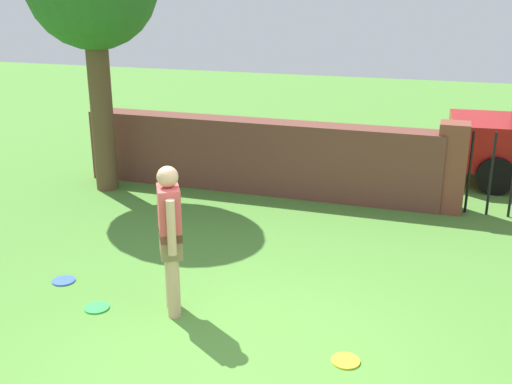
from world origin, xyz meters
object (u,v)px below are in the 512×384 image
object	(u,v)px
person	(170,234)
frisbee_yellow	(346,361)
frisbee_blue	(64,281)
frisbee_green	(97,308)

from	to	relation	value
person	frisbee_yellow	size ratio (longest dim) A/B	6.00
frisbee_yellow	frisbee_blue	distance (m)	3.53
person	frisbee_blue	world-z (taller)	person
frisbee_green	frisbee_blue	bearing A→B (deg)	149.30
frisbee_yellow	frisbee_green	bearing A→B (deg)	177.30
person	frisbee_green	bearing A→B (deg)	74.47
person	frisbee_green	xyz separation A→B (m)	(-0.82, -0.22, -0.89)
person	frisbee_yellow	bearing A→B (deg)	-130.97
frisbee_green	person	bearing A→B (deg)	15.15
frisbee_yellow	frisbee_green	xyz separation A→B (m)	(-2.75, 0.13, 0.00)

